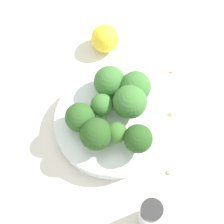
% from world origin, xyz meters
% --- Properties ---
extents(ground_plane, '(3.00, 3.00, 0.00)m').
position_xyz_m(ground_plane, '(0.00, 0.00, 0.00)').
color(ground_plane, silver).
extents(bowl, '(0.19, 0.19, 0.03)m').
position_xyz_m(bowl, '(0.00, 0.00, 0.02)').
color(bowl, silver).
rests_on(bowl, ground_plane).
extents(broccoli_floret_0, '(0.05, 0.05, 0.07)m').
position_xyz_m(broccoli_floret_0, '(-0.03, -0.02, 0.07)').
color(broccoli_floret_0, '#8EB770').
rests_on(broccoli_floret_0, bowl).
extents(broccoli_floret_1, '(0.05, 0.05, 0.06)m').
position_xyz_m(broccoli_floret_1, '(0.02, 0.04, 0.06)').
color(broccoli_floret_1, '#8EB770').
rests_on(broccoli_floret_1, bowl).
extents(broccoli_floret_2, '(0.05, 0.05, 0.05)m').
position_xyz_m(broccoli_floret_2, '(-0.00, -0.06, 0.06)').
color(broccoli_floret_2, '#8EB770').
rests_on(broccoli_floret_2, bowl).
extents(broccoli_floret_3, '(0.04, 0.04, 0.06)m').
position_xyz_m(broccoli_floret_3, '(-0.04, 0.05, 0.07)').
color(broccoli_floret_3, '#8EB770').
rests_on(broccoli_floret_3, bowl).
extents(broccoli_floret_4, '(0.03, 0.03, 0.05)m').
position_xyz_m(broccoli_floret_4, '(-0.01, 0.03, 0.06)').
color(broccoli_floret_4, '#8EB770').
rests_on(broccoli_floret_4, bowl).
extents(broccoli_floret_5, '(0.05, 0.05, 0.05)m').
position_xyz_m(broccoli_floret_5, '(0.05, 0.01, 0.06)').
color(broccoli_floret_5, '#8EB770').
rests_on(broccoli_floret_5, bowl).
extents(broccoli_floret_6, '(0.04, 0.04, 0.05)m').
position_xyz_m(broccoli_floret_6, '(0.01, -0.01, 0.06)').
color(broccoli_floret_6, '#8EB770').
rests_on(broccoli_floret_6, bowl).
extents(broccoli_floret_7, '(0.05, 0.05, 0.06)m').
position_xyz_m(broccoli_floret_7, '(-0.04, -0.04, 0.07)').
color(broccoli_floret_7, '#7A9E5B').
rests_on(broccoli_floret_7, bowl).
extents(pepper_shaker, '(0.03, 0.03, 0.08)m').
position_xyz_m(pepper_shaker, '(-0.06, 0.15, 0.04)').
color(pepper_shaker, silver).
rests_on(pepper_shaker, ground_plane).
extents(lemon_wedge, '(0.05, 0.05, 0.05)m').
position_xyz_m(lemon_wedge, '(0.01, -0.17, 0.03)').
color(lemon_wedge, yellow).
rests_on(lemon_wedge, ground_plane).
extents(almond_crumb_0, '(0.01, 0.01, 0.01)m').
position_xyz_m(almond_crumb_0, '(-0.11, -0.02, 0.00)').
color(almond_crumb_0, olive).
rests_on(almond_crumb_0, ground_plane).
extents(almond_crumb_1, '(0.01, 0.00, 0.01)m').
position_xyz_m(almond_crumb_1, '(-0.11, -0.11, 0.00)').
color(almond_crumb_1, tan).
rests_on(almond_crumb_1, ground_plane).
extents(almond_crumb_2, '(0.01, 0.01, 0.01)m').
position_xyz_m(almond_crumb_2, '(-0.09, 0.08, 0.00)').
color(almond_crumb_2, '#AD7F4C').
rests_on(almond_crumb_2, ground_plane).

